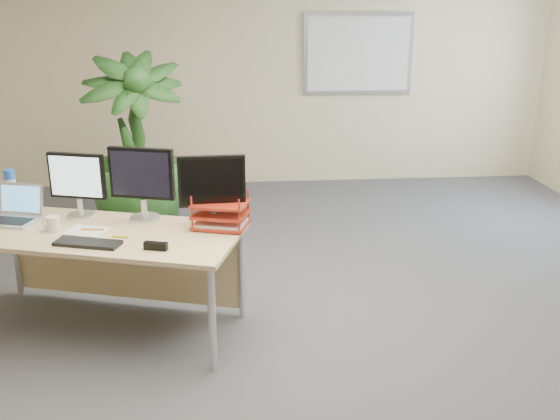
{
  "coord_description": "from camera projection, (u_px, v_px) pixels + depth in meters",
  "views": [
    {
      "loc": [
        -0.36,
        -3.48,
        2.16
      ],
      "look_at": [
        -0.03,
        0.35,
        0.86
      ],
      "focal_mm": 40.0,
      "sensor_mm": 36.0,
      "label": 1
    }
  ],
  "objects": [
    {
      "name": "desk",
      "position": [
        107.0,
        247.0,
        4.23
      ],
      "size": [
        2.01,
        1.28,
        0.72
      ],
      "color": "#D4B47D",
      "rests_on": "floor"
    },
    {
      "name": "monitor_dark",
      "position": [
        212.0,
        187.0,
        4.07
      ],
      "size": [
        0.44,
        0.2,
        0.49
      ],
      "color": "silver",
      "rests_on": "desk"
    },
    {
      "name": "coffee_mug",
      "position": [
        53.0,
        224.0,
        4.08
      ],
      "size": [
        0.13,
        0.09,
        0.1
      ],
      "color": "silver",
      "rests_on": "desk"
    },
    {
      "name": "monitor_left",
      "position": [
        77.0,
        181.0,
        4.28
      ],
      "size": [
        0.4,
        0.18,
        0.45
      ],
      "color": "silver",
      "rests_on": "desk"
    },
    {
      "name": "stapler",
      "position": [
        156.0,
        246.0,
        3.78
      ],
      "size": [
        0.15,
        0.08,
        0.05
      ],
      "primitive_type": "cube",
      "rotation": [
        0.0,
        0.0,
        -0.29
      ],
      "color": "black",
      "rests_on": "desk"
    },
    {
      "name": "monitor_right",
      "position": [
        142.0,
        179.0,
        4.22
      ],
      "size": [
        0.45,
        0.21,
        0.51
      ],
      "color": "silver",
      "rests_on": "desk"
    },
    {
      "name": "back_wall",
      "position": [
        257.0,
        72.0,
        7.35
      ],
      "size": [
        7.0,
        0.04,
        2.7
      ],
      "primitive_type": "cube",
      "color": "beige",
      "rests_on": "floor"
    },
    {
      "name": "floor_plant",
      "position": [
        136.0,
        168.0,
        5.49
      ],
      "size": [
        0.96,
        0.96,
        1.5
      ],
      "primitive_type": "imported",
      "rotation": [
        0.0,
        0.0,
        0.16
      ],
      "color": "#173A15",
      "rests_on": "floor"
    },
    {
      "name": "water_bottle",
      "position": [
        12.0,
        191.0,
        4.44
      ],
      "size": [
        0.08,
        0.08,
        0.3
      ],
      "color": "silver",
      "rests_on": "desk"
    },
    {
      "name": "orange_pen",
      "position": [
        92.0,
        229.0,
        4.07
      ],
      "size": [
        0.14,
        0.02,
        0.01
      ],
      "primitive_type": "cylinder",
      "rotation": [
        0.0,
        1.57,
        -0.1
      ],
      "color": "orange",
      "rests_on": "spiral_notebook"
    },
    {
      "name": "letter_tray",
      "position": [
        221.0,
        216.0,
        4.14
      ],
      "size": [
        0.41,
        0.36,
        0.17
      ],
      "color": "#A42414",
      "rests_on": "desk"
    },
    {
      "name": "spiral_notebook",
      "position": [
        86.0,
        231.0,
        4.07
      ],
      "size": [
        0.3,
        0.26,
        0.01
      ],
      "primitive_type": "cube",
      "rotation": [
        0.0,
        0.0,
        -0.32
      ],
      "color": "white",
      "rests_on": "desk"
    },
    {
      "name": "laptop",
      "position": [
        15.0,
        212.0,
        4.28
      ],
      "size": [
        0.4,
        0.37,
        0.24
      ],
      "color": "#BBBCC0",
      "rests_on": "desk"
    },
    {
      "name": "yellow_highlighter",
      "position": [
        121.0,
        237.0,
        3.98
      ],
      "size": [
        0.11,
        0.04,
        0.01
      ],
      "primitive_type": "cylinder",
      "rotation": [
        0.0,
        1.57,
        -0.21
      ],
      "color": "#FFF31A",
      "rests_on": "desk"
    },
    {
      "name": "whiteboard",
      "position": [
        358.0,
        54.0,
        7.35
      ],
      "size": [
        1.3,
        0.04,
        0.95
      ],
      "color": "silver",
      "rests_on": "back_wall"
    },
    {
      "name": "floor",
      "position": [
        290.0,
        353.0,
        4.01
      ],
      "size": [
        8.0,
        8.0,
        0.0
      ],
      "primitive_type": "plane",
      "color": "#4A4A4F",
      "rests_on": "ground"
    },
    {
      "name": "keyboard",
      "position": [
        88.0,
        243.0,
        3.86
      ],
      "size": [
        0.44,
        0.25,
        0.02
      ],
      "primitive_type": "cube",
      "rotation": [
        0.0,
        0.0,
        -0.29
      ],
      "color": "black",
      "rests_on": "desk"
    }
  ]
}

